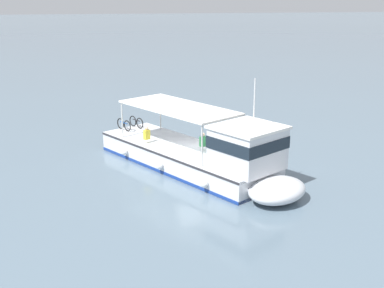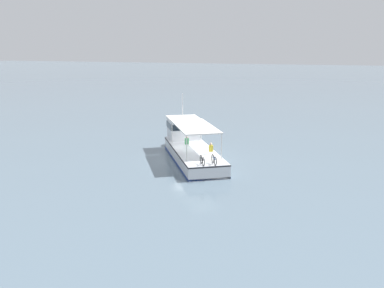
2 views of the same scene
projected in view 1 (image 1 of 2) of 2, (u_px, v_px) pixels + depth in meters
name	position (u px, v px, depth m)	size (l,w,h in m)	color
ground_plane	(201.00, 170.00, 25.86)	(400.00, 400.00, 0.00)	slate
ferry_main	(205.00, 156.00, 24.85)	(12.44, 9.30, 5.32)	silver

